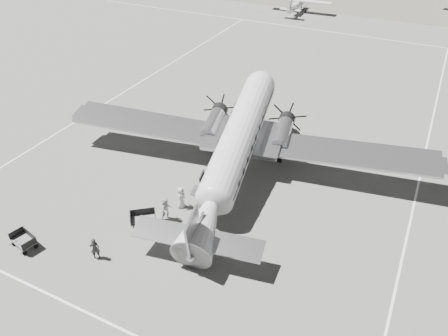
# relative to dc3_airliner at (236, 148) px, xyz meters

# --- Properties ---
(ground) EXTENTS (260.00, 260.00, 0.00)m
(ground) POSITION_rel_dc3_airliner_xyz_m (0.64, -0.66, -2.79)
(ground) COLOR slate
(ground) RESTS_ON ground
(taxi_line_near) EXTENTS (60.00, 0.15, 0.01)m
(taxi_line_near) POSITION_rel_dc3_airliner_xyz_m (0.64, -14.66, -2.78)
(taxi_line_near) COLOR white
(taxi_line_near) RESTS_ON ground
(taxi_line_right) EXTENTS (0.15, 80.00, 0.01)m
(taxi_line_right) POSITION_rel_dc3_airliner_xyz_m (12.64, -0.66, -2.78)
(taxi_line_right) COLOR white
(taxi_line_right) RESTS_ON ground
(taxi_line_left) EXTENTS (0.15, 60.00, 0.01)m
(taxi_line_left) POSITION_rel_dc3_airliner_xyz_m (-17.36, 9.34, -2.78)
(taxi_line_left) COLOR white
(taxi_line_left) RESTS_ON ground
(taxi_line_horizon) EXTENTS (90.00, 0.15, 0.01)m
(taxi_line_horizon) POSITION_rel_dc3_airliner_xyz_m (0.64, 39.34, -2.78)
(taxi_line_horizon) COLOR white
(taxi_line_horizon) RESTS_ON ground
(dc3_airliner) EXTENTS (32.31, 25.03, 5.57)m
(dc3_airliner) POSITION_rel_dc3_airliner_xyz_m (0.00, 0.00, 0.00)
(dc3_airliner) COLOR #ADADAF
(dc3_airliner) RESTS_ON ground
(light_plane_left) EXTENTS (11.22, 9.25, 2.26)m
(light_plane_left) POSITION_rel_dc3_airliner_xyz_m (-10.99, 47.13, -1.66)
(light_plane_left) COLOR silver
(light_plane_left) RESTS_ON ground
(baggage_cart_near) EXTENTS (2.14, 2.05, 0.99)m
(baggage_cart_near) POSITION_rel_dc3_airliner_xyz_m (-3.22, -7.51, -2.29)
(baggage_cart_near) COLOR #5E5E5E
(baggage_cart_near) RESTS_ON ground
(baggage_cart_far) EXTENTS (1.89, 1.53, 0.94)m
(baggage_cart_far) POSITION_rel_dc3_airliner_xyz_m (-8.72, -12.51, -2.31)
(baggage_cart_far) COLOR #5E5E5E
(baggage_cart_far) RESTS_ON ground
(ground_crew) EXTENTS (0.66, 0.64, 1.53)m
(ground_crew) POSITION_rel_dc3_airliner_xyz_m (-4.07, -11.24, -2.02)
(ground_crew) COLOR #2A2A2A
(ground_crew) RESTS_ON ground
(ramp_agent) EXTENTS (1.04, 1.09, 1.78)m
(ramp_agent) POSITION_rel_dc3_airliner_xyz_m (-2.10, -6.34, -1.89)
(ramp_agent) COLOR #B8B8B6
(ramp_agent) RESTS_ON ground
(passenger) EXTENTS (0.64, 0.87, 1.64)m
(passenger) POSITION_rel_dc3_airliner_xyz_m (-1.95, -4.75, -1.96)
(passenger) COLOR #BBBBB9
(passenger) RESTS_ON ground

